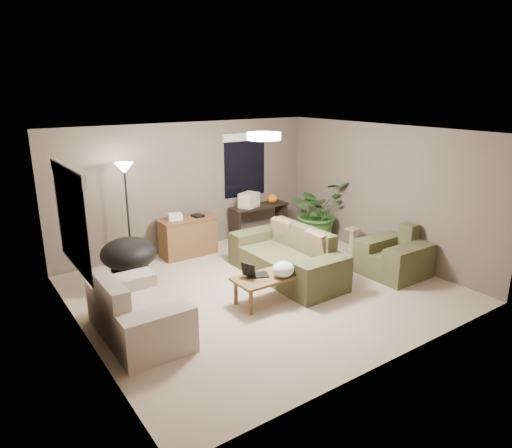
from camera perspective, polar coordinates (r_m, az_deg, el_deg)
room_shell at (r=7.00m, az=0.93°, el=1.18°), size 5.50×5.50×5.50m
main_sofa at (r=7.83m, az=3.98°, el=-4.53°), size 0.95×2.20×0.85m
throw_pillows at (r=7.86m, az=5.48°, el=-1.72°), size 0.30×1.37×0.47m
loveseat at (r=6.21m, az=-14.70°, el=-10.95°), size 0.90×1.60×0.85m
armchair at (r=8.25m, az=16.85°, el=-4.08°), size 0.95×1.00×0.85m
coffee_table at (r=6.88m, az=1.33°, el=-7.01°), size 1.00×0.55×0.42m
laptop at (r=6.81m, az=-0.31°, el=-6.13°), size 0.43×0.35×0.24m
plastic_bag at (r=6.81m, az=3.45°, el=-5.65°), size 0.34×0.31×0.24m
desk at (r=8.87m, az=-8.48°, el=-1.53°), size 1.10×0.50×0.75m
desk_papers at (r=8.68m, az=-9.48°, el=0.93°), size 0.70×0.30×0.12m
console_table at (r=9.69m, az=0.35°, el=0.58°), size 1.30×0.40×0.75m
pumpkin at (r=9.78m, az=2.04°, el=3.21°), size 0.27×0.27×0.19m
cardboard_box at (r=9.43m, az=-0.88°, el=3.03°), size 0.48×0.42×0.29m
papasan_chair at (r=7.70m, az=-15.59°, el=-4.15°), size 0.91×0.91×0.80m
floor_lamp at (r=8.10m, az=-16.04°, el=5.19°), size 0.32×0.32×1.91m
ceiling_fixture at (r=6.78m, az=0.98°, el=10.92°), size 0.50×0.50×0.10m
houseplant at (r=9.62m, az=7.70°, el=0.76°), size 1.18×1.31×1.02m
cat_scratching_post at (r=9.13m, az=11.91°, el=-2.26°), size 0.32×0.32×0.50m
window_left at (r=6.05m, az=-22.32°, el=2.66°), size 0.05×1.56×1.33m
window_back at (r=9.62m, az=-1.40°, el=8.69°), size 1.06×0.05×1.33m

